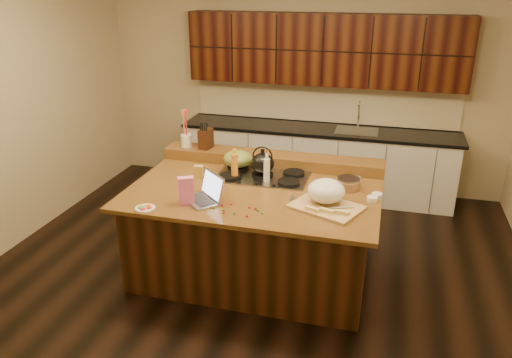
# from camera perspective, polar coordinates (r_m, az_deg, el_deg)

# --- Properties ---
(room) EXTENTS (5.52, 5.02, 2.72)m
(room) POSITION_cam_1_polar(r_m,az_deg,el_deg) (4.67, -0.16, 3.76)
(room) COLOR black
(room) RESTS_ON ground
(island) EXTENTS (2.40, 1.60, 0.92)m
(island) POSITION_cam_1_polar(r_m,az_deg,el_deg) (5.02, -0.15, -5.89)
(island) COLOR black
(island) RESTS_ON ground
(back_ledge) EXTENTS (2.40, 0.30, 0.12)m
(back_ledge) POSITION_cam_1_polar(r_m,az_deg,el_deg) (5.43, 1.80, 2.29)
(back_ledge) COLOR black
(back_ledge) RESTS_ON island
(cooktop) EXTENTS (0.92, 0.52, 0.05)m
(cooktop) POSITION_cam_1_polar(r_m,az_deg,el_deg) (5.08, 0.74, 0.35)
(cooktop) COLOR gray
(cooktop) RESTS_ON island
(back_counter) EXTENTS (3.70, 0.66, 2.40)m
(back_counter) POSITION_cam_1_polar(r_m,az_deg,el_deg) (6.81, 7.30, 6.27)
(back_counter) COLOR silver
(back_counter) RESTS_ON ground
(kettle) EXTENTS (0.31, 0.31, 0.21)m
(kettle) POSITION_cam_1_polar(r_m,az_deg,el_deg) (5.03, 0.75, 1.79)
(kettle) COLOR black
(kettle) RESTS_ON cooktop
(green_bowl) EXTENTS (0.40, 0.40, 0.17)m
(green_bowl) POSITION_cam_1_polar(r_m,az_deg,el_deg) (5.23, -2.08, 2.34)
(green_bowl) COLOR olive
(green_bowl) RESTS_ON cooktop
(laptop) EXTENTS (0.45, 0.45, 0.25)m
(laptop) POSITION_cam_1_polar(r_m,az_deg,el_deg) (4.57, -5.70, -1.66)
(laptop) COLOR #B7B7BC
(laptop) RESTS_ON island
(oil_bottle) EXTENTS (0.09, 0.09, 0.27)m
(oil_bottle) POSITION_cam_1_polar(r_m,az_deg,el_deg) (4.99, -2.47, 1.40)
(oil_bottle) COLOR orange
(oil_bottle) RESTS_ON island
(vinegar_bottle) EXTENTS (0.07, 0.07, 0.25)m
(vinegar_bottle) POSITION_cam_1_polar(r_m,az_deg,el_deg) (4.91, 1.23, 0.93)
(vinegar_bottle) COLOR silver
(vinegar_bottle) RESTS_ON island
(wooden_tray) EXTENTS (0.70, 0.61, 0.24)m
(wooden_tray) POSITION_cam_1_polar(r_m,az_deg,el_deg) (4.47, 8.02, -1.78)
(wooden_tray) COLOR tan
(wooden_tray) RESTS_ON island
(ramekin_a) EXTENTS (0.11, 0.11, 0.04)m
(ramekin_a) POSITION_cam_1_polar(r_m,az_deg,el_deg) (4.74, 13.65, -1.87)
(ramekin_a) COLOR white
(ramekin_a) RESTS_ON island
(ramekin_b) EXTENTS (0.11, 0.11, 0.04)m
(ramekin_b) POSITION_cam_1_polar(r_m,az_deg,el_deg) (4.66, 13.14, -2.25)
(ramekin_b) COLOR white
(ramekin_b) RESTS_ON island
(ramekin_c) EXTENTS (0.11, 0.11, 0.04)m
(ramekin_c) POSITION_cam_1_polar(r_m,az_deg,el_deg) (5.08, 11.27, -0.02)
(ramekin_c) COLOR white
(ramekin_c) RESTS_ON island
(strainer_bowl) EXTENTS (0.27, 0.27, 0.09)m
(strainer_bowl) POSITION_cam_1_polar(r_m,az_deg,el_deg) (4.88, 10.51, -0.60)
(strainer_bowl) COLOR #996B3F
(strainer_bowl) RESTS_ON island
(kitchen_timer) EXTENTS (0.09, 0.09, 0.07)m
(kitchen_timer) POSITION_cam_1_polar(r_m,az_deg,el_deg) (4.58, 4.27, -1.98)
(kitchen_timer) COLOR silver
(kitchen_timer) RESTS_ON island
(pink_bag) EXTENTS (0.16, 0.13, 0.26)m
(pink_bag) POSITION_cam_1_polar(r_m,az_deg,el_deg) (4.49, -7.99, -1.33)
(pink_bag) COLOR pink
(pink_bag) RESTS_ON island
(candy_plate) EXTENTS (0.21, 0.21, 0.01)m
(candy_plate) POSITION_cam_1_polar(r_m,az_deg,el_deg) (4.51, -12.56, -3.28)
(candy_plate) COLOR white
(candy_plate) RESTS_ON island
(package_box) EXTENTS (0.10, 0.07, 0.12)m
(package_box) POSITION_cam_1_polar(r_m,az_deg,el_deg) (5.11, -6.57, 0.87)
(package_box) COLOR #B99941
(package_box) RESTS_ON island
(utensil_crock) EXTENTS (0.15, 0.15, 0.14)m
(utensil_crock) POSITION_cam_1_polar(r_m,az_deg,el_deg) (5.69, -7.97, 4.39)
(utensil_crock) COLOR white
(utensil_crock) RESTS_ON back_ledge
(knife_block) EXTENTS (0.13, 0.19, 0.22)m
(knife_block) POSITION_cam_1_polar(r_m,az_deg,el_deg) (5.59, -5.76, 4.60)
(knife_block) COLOR black
(knife_block) RESTS_ON back_ledge
(gumdrop_0) EXTENTS (0.02, 0.02, 0.02)m
(gumdrop_0) POSITION_cam_1_polar(r_m,az_deg,el_deg) (4.48, -2.84, -2.87)
(gumdrop_0) COLOR red
(gumdrop_0) RESTS_ON island
(gumdrop_1) EXTENTS (0.02, 0.02, 0.02)m
(gumdrop_1) POSITION_cam_1_polar(r_m,az_deg,el_deg) (4.36, 0.19, -3.60)
(gumdrop_1) COLOR #198C26
(gumdrop_1) RESTS_ON island
(gumdrop_2) EXTENTS (0.02, 0.02, 0.02)m
(gumdrop_2) POSITION_cam_1_polar(r_m,az_deg,el_deg) (4.52, -3.95, -2.68)
(gumdrop_2) COLOR red
(gumdrop_2) RESTS_ON island
(gumdrop_3) EXTENTS (0.02, 0.02, 0.02)m
(gumdrop_3) POSITION_cam_1_polar(r_m,az_deg,el_deg) (4.42, -4.87, -3.31)
(gumdrop_3) COLOR #198C26
(gumdrop_3) RESTS_ON island
(gumdrop_4) EXTENTS (0.02, 0.02, 0.02)m
(gumdrop_4) POSITION_cam_1_polar(r_m,az_deg,el_deg) (4.39, -0.07, -3.38)
(gumdrop_4) COLOR red
(gumdrop_4) RESTS_ON island
(gumdrop_5) EXTENTS (0.02, 0.02, 0.02)m
(gumdrop_5) POSITION_cam_1_polar(r_m,az_deg,el_deg) (4.54, -4.69, -2.58)
(gumdrop_5) COLOR #198C26
(gumdrop_5) RESTS_ON island
(gumdrop_6) EXTENTS (0.02, 0.02, 0.02)m
(gumdrop_6) POSITION_cam_1_polar(r_m,az_deg,el_deg) (4.25, -1.02, -4.25)
(gumdrop_6) COLOR red
(gumdrop_6) RESTS_ON island
(gumdrop_7) EXTENTS (0.02, 0.02, 0.02)m
(gumdrop_7) POSITION_cam_1_polar(r_m,az_deg,el_deg) (4.37, -3.74, -3.55)
(gumdrop_7) COLOR #198C26
(gumdrop_7) RESTS_ON island
(gumdrop_8) EXTENTS (0.02, 0.02, 0.02)m
(gumdrop_8) POSITION_cam_1_polar(r_m,az_deg,el_deg) (4.43, -5.25, -3.24)
(gumdrop_8) COLOR red
(gumdrop_8) RESTS_ON island
(gumdrop_9) EXTENTS (0.02, 0.02, 0.02)m
(gumdrop_9) POSITION_cam_1_polar(r_m,az_deg,el_deg) (4.31, 0.70, -3.89)
(gumdrop_9) COLOR #198C26
(gumdrop_9) RESTS_ON island
(gumdrop_10) EXTENTS (0.02, 0.02, 0.02)m
(gumdrop_10) POSITION_cam_1_polar(r_m,az_deg,el_deg) (4.45, -3.87, -3.04)
(gumdrop_10) COLOR red
(gumdrop_10) RESTS_ON island
(gumdrop_11) EXTENTS (0.02, 0.02, 0.02)m
(gumdrop_11) POSITION_cam_1_polar(r_m,az_deg,el_deg) (4.30, -2.50, -3.94)
(gumdrop_11) COLOR #198C26
(gumdrop_11) RESTS_ON island
(gumdrop_12) EXTENTS (0.02, 0.02, 0.02)m
(gumdrop_12) POSITION_cam_1_polar(r_m,az_deg,el_deg) (4.41, -0.74, -3.27)
(gumdrop_12) COLOR red
(gumdrop_12) RESTS_ON island
(gumdrop_13) EXTENTS (0.02, 0.02, 0.02)m
(gumdrop_13) POSITION_cam_1_polar(r_m,az_deg,el_deg) (4.50, -3.96, -2.78)
(gumdrop_13) COLOR #198C26
(gumdrop_13) RESTS_ON island
(gumdrop_14) EXTENTS (0.02, 0.02, 0.02)m
(gumdrop_14) POSITION_cam_1_polar(r_m,az_deg,el_deg) (4.32, -3.73, -3.88)
(gumdrop_14) COLOR red
(gumdrop_14) RESTS_ON island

